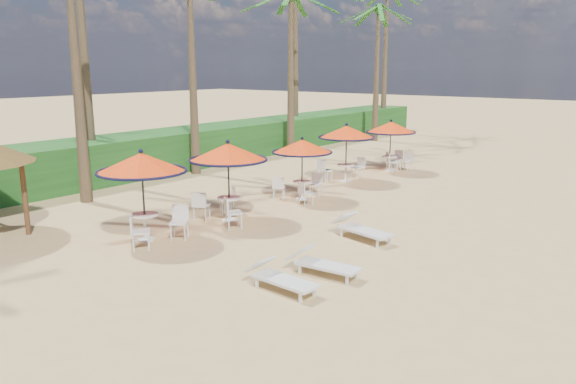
# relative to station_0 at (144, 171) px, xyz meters

# --- Properties ---
(ground) EXTENTS (160.00, 160.00, 0.00)m
(ground) POSITION_rel_station_0_xyz_m (5.02, -0.08, -2.00)
(ground) COLOR tan
(ground) RESTS_ON ground
(scrub_hedge) EXTENTS (3.00, 40.00, 1.80)m
(scrub_hedge) POSITION_rel_station_0_xyz_m (-8.48, 10.92, -1.10)
(scrub_hedge) COLOR #194716
(scrub_hedge) RESTS_ON ground
(station_0) EXTENTS (2.52, 2.52, 2.63)m
(station_0) POSITION_rel_station_0_xyz_m (0.00, 0.00, 0.00)
(station_0) COLOR black
(station_0) RESTS_ON ground
(station_1) EXTENTS (2.51, 2.51, 2.61)m
(station_1) POSITION_rel_station_0_xyz_m (0.35, 2.95, -0.09)
(station_1) COLOR black
(station_1) RESTS_ON ground
(station_2) EXTENTS (2.24, 2.24, 2.34)m
(station_2) POSITION_rel_station_0_xyz_m (0.49, 6.78, -0.29)
(station_2) COLOR black
(station_2) RESTS_ON ground
(station_3) EXTENTS (2.41, 2.44, 2.51)m
(station_3) POSITION_rel_station_0_xyz_m (-0.06, 10.63, -0.17)
(station_3) COLOR black
(station_3) RESTS_ON ground
(station_4) EXTENTS (2.34, 2.34, 2.44)m
(station_4) POSITION_rel_station_0_xyz_m (0.41, 14.05, -0.22)
(station_4) COLOR black
(station_4) RESTS_ON ground
(lounger_near) EXTENTS (1.85, 0.70, 0.65)m
(lounger_near) POSITION_rel_station_0_xyz_m (5.22, -0.55, -1.70)
(lounger_near) COLOR white
(lounger_near) RESTS_ON ground
(lounger_mid) EXTENTS (1.84, 0.69, 0.65)m
(lounger_mid) POSITION_rel_station_0_xyz_m (5.44, 0.78, -1.70)
(lounger_mid) COLOR white
(lounger_mid) RESTS_ON ground
(lounger_far) EXTENTS (2.04, 1.03, 0.70)m
(lounger_far) POSITION_rel_station_0_xyz_m (4.72, 3.82, -1.68)
(lounger_far) COLOR white
(lounger_far) RESTS_ON ground
(palm_4) EXTENTS (5.00, 5.00, 8.73)m
(palm_4) POSITION_rel_station_0_xyz_m (-6.19, 14.88, 5.96)
(palm_4) COLOR brown
(palm_4) RESTS_ON ground
(palm_6) EXTENTS (5.00, 5.00, 8.62)m
(palm_6) POSITION_rel_station_0_xyz_m (-5.60, 23.33, 5.85)
(palm_6) COLOR brown
(palm_6) RESTS_ON ground
(palm_7) EXTENTS (5.00, 5.00, 10.29)m
(palm_7) POSITION_rel_station_0_xyz_m (-7.42, 27.84, 7.42)
(palm_7) COLOR brown
(palm_7) RESTS_ON ground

